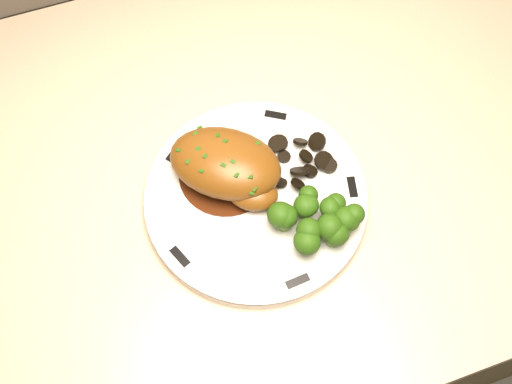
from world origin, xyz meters
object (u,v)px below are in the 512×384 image
object	(u,v)px
chicken_breast	(228,167)
broccoli_florets	(318,219)
counter	(314,248)
plate	(256,199)

from	to	relation	value
chicken_breast	broccoli_florets	size ratio (longest dim) A/B	1.73
counter	plate	size ratio (longest dim) A/B	7.49
counter	broccoli_florets	size ratio (longest dim) A/B	21.22
counter	broccoli_florets	xyz separation A→B (m)	(-0.08, -0.11, 0.44)
plate	chicken_breast	size ratio (longest dim) A/B	1.63
counter	plate	xyz separation A→B (m)	(-0.13, -0.06, 0.41)
broccoli_florets	chicken_breast	bearing A→B (deg)	127.59
counter	broccoli_florets	distance (m)	0.46
plate	broccoli_florets	distance (m)	0.08
chicken_breast	counter	bearing A→B (deg)	45.85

